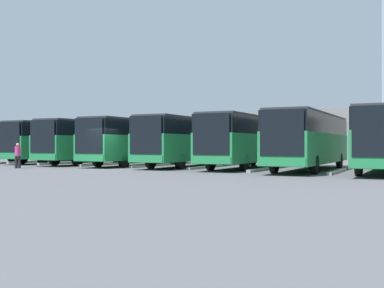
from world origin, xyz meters
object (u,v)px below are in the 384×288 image
at_px(bus_3, 192,140).
at_px(bus_4, 141,140).
at_px(bus_5, 98,140).
at_px(bus_7, 37,141).
at_px(pedestrian, 18,155).
at_px(bus_6, 65,141).
at_px(bus_1, 310,139).
at_px(bus_2, 249,139).

bearing_deg(bus_3, bus_4, -3.52).
distance_m(bus_5, bus_7, 8.62).
xyz_separation_m(bus_7, pedestrian, (-9.57, 8.79, -0.98)).
bearing_deg(bus_4, bus_6, -10.30).
bearing_deg(bus_5, bus_6, -13.79).
xyz_separation_m(bus_5, bus_7, (8.59, -0.81, 0.00)).
relative_size(bus_1, bus_2, 1.00).
relative_size(bus_3, bus_5, 1.00).
relative_size(bus_4, pedestrian, 7.77).
bearing_deg(pedestrian, bus_3, 178.80).
bearing_deg(bus_1, bus_2, -15.80).
relative_size(bus_4, bus_7, 1.00).
bearing_deg(bus_5, bus_2, 174.97).
bearing_deg(bus_5, bus_3, 174.85).
xyz_separation_m(bus_1, bus_5, (17.17, 0.22, 0.00)).
bearing_deg(bus_5, bus_7, -13.83).
bearing_deg(bus_7, bus_3, 170.50).
height_order(bus_1, bus_2, same).
xyz_separation_m(bus_1, bus_3, (8.59, -0.28, 0.00)).
height_order(bus_2, bus_7, same).
height_order(bus_2, bus_3, same).
bearing_deg(bus_2, bus_6, -7.22).
distance_m(bus_1, bus_4, 12.88).
xyz_separation_m(bus_4, pedestrian, (3.31, 8.11, -0.98)).
distance_m(bus_7, pedestrian, 13.03).
xyz_separation_m(bus_4, bus_7, (12.88, -0.68, 0.00)).
bearing_deg(bus_3, bus_7, -9.50).
distance_m(bus_1, pedestrian, 18.18).
relative_size(bus_7, pedestrian, 7.77).
bearing_deg(bus_2, pedestrian, 27.90).
height_order(bus_1, bus_3, same).
xyz_separation_m(bus_4, bus_6, (8.59, -0.27, 0.00)).
relative_size(bus_2, bus_6, 1.00).
bearing_deg(bus_2, bus_1, 164.20).
bearing_deg(bus_7, bus_2, 171.44).
height_order(bus_1, bus_7, same).
xyz_separation_m(bus_3, bus_4, (4.29, 0.37, 0.00)).
relative_size(bus_1, bus_4, 1.00).
xyz_separation_m(bus_2, bus_3, (4.29, 0.27, 0.00)).
relative_size(bus_6, pedestrian, 7.77).
bearing_deg(bus_1, bus_7, -9.77).
xyz_separation_m(bus_2, bus_4, (8.59, 0.65, 0.00)).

